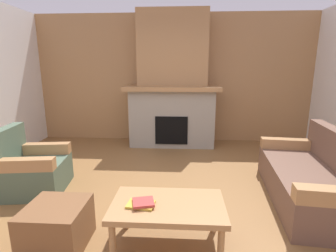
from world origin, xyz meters
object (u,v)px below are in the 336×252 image
fireplace (172,89)px  armchair (31,169)px  couch (313,179)px  coffee_table (168,209)px  ottoman (57,226)px

fireplace → armchair: size_ratio=3.15×
fireplace → couch: (1.81, -2.32, -0.88)m
armchair → coffee_table: 2.12m
fireplace → ottoman: (-0.90, -3.30, -0.96)m
fireplace → armchair: (-1.76, -2.26, -0.87)m
coffee_table → ottoman: size_ratio=1.92×
coffee_table → ottoman: coffee_table is taller
couch → armchair: size_ratio=2.20×
couch → armchair: 3.58m
couch → ottoman: bearing=-160.1°
couch → armchair: same height
fireplace → armchair: 3.00m
coffee_table → ottoman: bearing=-177.2°
armchair → fireplace: bearing=52.0°
couch → armchair: (-3.58, 0.06, 0.01)m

